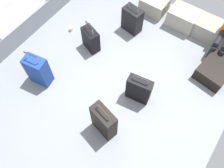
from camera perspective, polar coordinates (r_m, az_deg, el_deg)
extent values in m
cube|color=gray|center=(4.69, 0.07, 0.64)|extent=(4.40, 5.20, 0.06)
cube|color=gray|center=(5.52, -19.30, 13.19)|extent=(0.06, 5.20, 0.45)
cylinder|color=silver|center=(5.12, -25.49, 10.07)|extent=(0.04, 0.04, 1.00)
cube|color=#9E9989|center=(5.84, 10.25, 18.40)|extent=(0.58, 0.50, 0.35)
torus|color=tan|center=(5.72, 13.09, 17.59)|extent=(0.02, 0.12, 0.12)
cube|color=#9E9989|center=(5.64, 16.82, 15.09)|extent=(0.62, 0.48, 0.40)
torus|color=tan|center=(5.65, 14.10, 17.18)|extent=(0.02, 0.12, 0.12)
torus|color=tan|center=(5.55, 19.98, 14.08)|extent=(0.02, 0.12, 0.12)
cube|color=gray|center=(5.63, 22.29, 12.32)|extent=(0.60, 0.47, 0.37)
torus|color=tan|center=(5.60, 19.73, 14.37)|extent=(0.02, 0.12, 0.12)
torus|color=tan|center=(5.57, 25.34, 11.21)|extent=(0.02, 0.12, 0.12)
torus|color=tan|center=(5.57, 23.82, 12.03)|extent=(0.02, 0.12, 0.12)
cylinder|color=black|center=(5.23, 24.59, 6.15)|extent=(0.11, 0.11, 0.36)
cylinder|color=black|center=(5.21, 24.55, 9.97)|extent=(0.12, 0.40, 0.12)
cylinder|color=black|center=(5.23, 22.88, 7.14)|extent=(0.11, 0.11, 0.36)
cube|color=black|center=(5.27, 4.91, 15.23)|extent=(0.45, 0.31, 0.58)
cylinder|color=#A5A8AD|center=(5.09, 4.10, 18.65)|extent=(0.02, 0.02, 0.11)
cylinder|color=#A5A8AD|center=(4.98, 6.36, 17.25)|extent=(0.02, 0.02, 0.11)
cylinder|color=#2D2D2D|center=(5.00, 5.27, 18.42)|extent=(0.27, 0.06, 0.02)
cube|color=white|center=(5.29, 5.94, 16.55)|extent=(0.05, 0.01, 0.08)
cube|color=black|center=(5.05, 23.76, 3.04)|extent=(0.66, 0.79, 0.27)
cube|color=black|center=(3.92, -1.98, -9.10)|extent=(0.48, 0.31, 0.72)
cylinder|color=#A5A8AD|center=(3.58, -3.57, -5.31)|extent=(0.02, 0.02, 0.11)
cylinder|color=#A5A8AD|center=(3.50, -0.75, -8.33)|extent=(0.02, 0.02, 0.11)
cylinder|color=#2D2D2D|center=(3.49, -2.21, -6.47)|extent=(0.28, 0.09, 0.02)
cube|color=white|center=(3.73, -0.79, -6.84)|extent=(0.05, 0.02, 0.08)
cube|color=black|center=(4.96, -5.15, 10.72)|extent=(0.44, 0.33, 0.51)
cylinder|color=#A5A8AD|center=(4.77, -6.26, 14.18)|extent=(0.02, 0.02, 0.17)
cylinder|color=#A5A8AD|center=(4.63, -4.70, 12.52)|extent=(0.02, 0.02, 0.17)
cylinder|color=#2D2D2D|center=(4.64, -5.58, 14.08)|extent=(0.24, 0.10, 0.02)
cube|color=silver|center=(4.92, -4.13, 12.04)|extent=(0.05, 0.02, 0.08)
cube|color=navy|center=(4.61, -17.44, 3.11)|extent=(0.44, 0.31, 0.66)
cylinder|color=#A5A8AD|center=(4.34, -20.18, 6.61)|extent=(0.02, 0.02, 0.18)
cylinder|color=#A5A8AD|center=(4.22, -17.62, 5.56)|extent=(0.02, 0.02, 0.18)
cylinder|color=#2D2D2D|center=(4.21, -19.27, 6.80)|extent=(0.26, 0.06, 0.02)
cube|color=silver|center=(4.48, -17.29, 5.91)|extent=(0.05, 0.01, 0.08)
cube|color=black|center=(4.26, 6.51, -1.35)|extent=(0.47, 0.26, 0.59)
cylinder|color=#A5A8AD|center=(3.98, 5.24, 1.72)|extent=(0.02, 0.02, 0.10)
cylinder|color=#A5A8AD|center=(3.95, 8.78, 0.24)|extent=(0.02, 0.02, 0.10)
cylinder|color=#2D2D2D|center=(3.92, 7.08, 1.35)|extent=(0.29, 0.06, 0.02)
cube|color=green|center=(4.26, 7.10, 0.04)|extent=(0.05, 0.01, 0.08)
cylinder|color=white|center=(5.48, -9.91, 13.06)|extent=(0.08, 0.08, 0.10)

